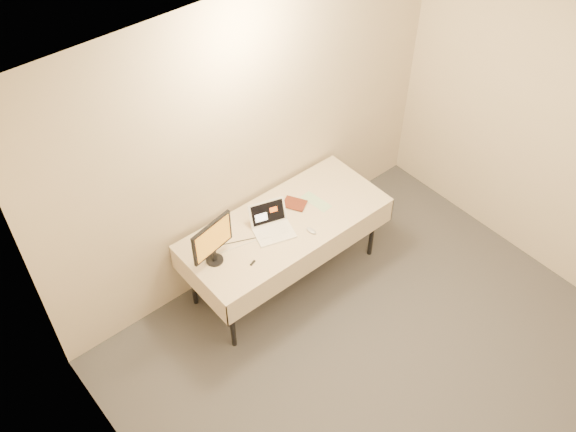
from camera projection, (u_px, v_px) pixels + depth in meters
back_wall at (250, 141)px, 5.36m from camera, size 4.00×0.10×2.70m
table at (285, 227)px, 5.58m from camera, size 1.86×0.81×0.74m
laptop at (272, 225)px, 5.44m from camera, size 0.41×0.40×0.22m
monitor at (212, 240)px, 5.05m from camera, size 0.41×0.17×0.42m
book at (292, 202)px, 5.58m from camera, size 0.14×0.09×0.20m
alarm_clock at (258, 213)px, 5.59m from camera, size 0.11×0.08×0.04m
clicker at (311, 231)px, 5.45m from camera, size 0.06×0.11×0.03m
paper_form at (316, 202)px, 5.72m from camera, size 0.14×0.30×0.00m
usb_dongle at (253, 263)px, 5.20m from camera, size 0.06×0.04×0.01m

